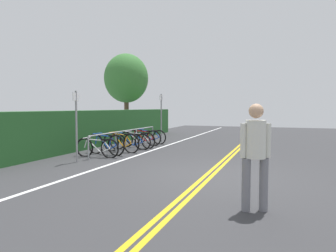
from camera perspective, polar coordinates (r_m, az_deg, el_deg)
ground_plane at (r=7.81m, az=7.61°, el=-9.07°), size 39.67×13.47×0.05m
centre_line_yellow_inner at (r=7.78m, az=8.19°, el=-8.91°), size 35.70×0.10×0.00m
centre_line_yellow_outer at (r=7.82m, az=7.03°, el=-8.85°), size 35.70×0.10×0.00m
bike_lane_stripe_white at (r=8.95m, az=-11.89°, el=-7.32°), size 35.70×0.12×0.00m
bike_rack at (r=12.35m, az=-7.56°, el=-1.58°), size 5.23×0.05×0.77m
bicycle_0 at (r=10.63m, az=-12.88°, el=-3.90°), size 0.46×1.62×0.69m
bicycle_1 at (r=11.16m, az=-11.37°, el=-3.31°), size 0.49×1.70×0.77m
bicycle_2 at (r=11.69m, az=-8.61°, el=-2.99°), size 0.49×1.68×0.77m
bicycle_3 at (r=12.34m, az=-6.96°, el=-2.82°), size 0.46×1.69×0.69m
bicycle_4 at (r=12.91m, az=-5.69°, el=-2.52°), size 0.47×1.76×0.69m
bicycle_5 at (r=13.64m, az=-4.57°, el=-2.14°), size 0.46×1.68×0.72m
bicycle_6 at (r=14.26m, az=-3.44°, el=-1.95°), size 0.46×1.70×0.69m
pedestrian at (r=5.14m, az=15.74°, el=-4.17°), size 0.32×0.46×1.72m
sign_post_near at (r=9.75m, az=-16.47°, el=1.21°), size 0.36×0.09×2.16m
sign_post_far at (r=14.95m, az=-1.25°, el=2.38°), size 0.36×0.06×2.31m
hedge_backdrop at (r=14.56m, az=-11.33°, el=-0.15°), size 14.18×0.89×1.53m
tree_mid at (r=19.38m, az=-7.67°, el=8.62°), size 2.69×2.69×4.93m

